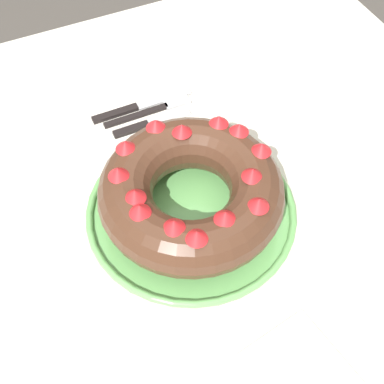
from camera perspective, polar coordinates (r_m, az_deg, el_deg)
name	(u,v)px	position (r m, az deg, el deg)	size (l,w,h in m)	color
ground_plane	(195,374)	(1.57, 0.35, -18.80)	(8.00, 8.00, 0.00)	#4C4742
dining_table	(197,252)	(0.96, 0.54, -6.41)	(1.23, 1.23, 0.75)	silver
serving_dish	(192,211)	(0.89, 0.00, -2.07)	(0.35, 0.35, 0.02)	#6BB760
bundt_cake	(192,191)	(0.84, 0.00, 0.07)	(0.30, 0.30, 0.10)	#4C2D1E
fork	(153,110)	(1.06, -4.15, 8.69)	(0.02, 0.18, 0.01)	black
serving_knife	(136,107)	(1.06, -6.04, 8.98)	(0.02, 0.20, 0.01)	black
cake_knife	(147,124)	(1.03, -4.84, 7.20)	(0.02, 0.16, 0.01)	black
napkin	(310,382)	(0.79, 12.47, -19.20)	(0.17, 0.12, 0.00)	white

